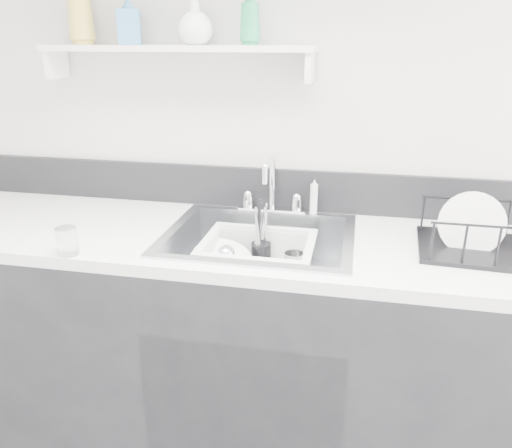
% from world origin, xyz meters
% --- Properties ---
extents(counter_run, '(3.20, 0.62, 0.92)m').
position_xyz_m(counter_run, '(0.00, 1.19, 0.46)').
color(counter_run, black).
rests_on(counter_run, ground).
extents(backsplash, '(3.20, 0.02, 0.16)m').
position_xyz_m(backsplash, '(0.00, 1.49, 1.00)').
color(backsplash, black).
rests_on(backsplash, counter_run).
extents(sink, '(0.64, 0.52, 0.20)m').
position_xyz_m(sink, '(0.00, 1.19, 0.83)').
color(sink, silver).
rests_on(sink, counter_run).
extents(faucet, '(0.26, 0.18, 0.23)m').
position_xyz_m(faucet, '(0.00, 1.44, 0.98)').
color(faucet, silver).
rests_on(faucet, counter_run).
extents(side_sprayer, '(0.03, 0.03, 0.14)m').
position_xyz_m(side_sprayer, '(0.16, 1.44, 0.99)').
color(side_sprayer, white).
rests_on(side_sprayer, counter_run).
extents(wall_shelf, '(1.00, 0.16, 0.12)m').
position_xyz_m(wall_shelf, '(-0.35, 1.42, 1.51)').
color(wall_shelf, silver).
rests_on(wall_shelf, room_shell).
extents(wash_tub, '(0.47, 0.43, 0.15)m').
position_xyz_m(wash_tub, '(-0.00, 1.18, 0.83)').
color(wash_tub, white).
rests_on(wash_tub, sink).
extents(plate_stack, '(0.27, 0.26, 0.10)m').
position_xyz_m(plate_stack, '(-0.12, 1.16, 0.80)').
color(plate_stack, white).
rests_on(plate_stack, wash_tub).
extents(utensil_cup, '(0.07, 0.07, 0.24)m').
position_xyz_m(utensil_cup, '(-0.01, 1.27, 0.82)').
color(utensil_cup, black).
rests_on(utensil_cup, wash_tub).
extents(ladle, '(0.26, 0.28, 0.08)m').
position_xyz_m(ladle, '(-0.08, 1.16, 0.81)').
color(ladle, silver).
rests_on(ladle, wash_tub).
extents(tumbler_in_tub, '(0.07, 0.07, 0.09)m').
position_xyz_m(tumbler_in_tub, '(0.12, 1.20, 0.81)').
color(tumbler_in_tub, white).
rests_on(tumbler_in_tub, wash_tub).
extents(tumbler_counter, '(0.08, 0.08, 0.09)m').
position_xyz_m(tumbler_counter, '(-0.55, 0.91, 0.96)').
color(tumbler_counter, white).
rests_on(tumbler_counter, counter_run).
extents(dish_rack, '(0.42, 0.33, 0.14)m').
position_xyz_m(dish_rack, '(0.72, 1.20, 0.99)').
color(dish_rack, black).
rests_on(dish_rack, counter_run).
extents(bowl_small, '(0.12, 0.12, 0.04)m').
position_xyz_m(bowl_small, '(0.10, 1.10, 0.79)').
color(bowl_small, white).
rests_on(bowl_small, wash_tub).
extents(soap_bottle_a, '(0.12, 0.12, 0.24)m').
position_xyz_m(soap_bottle_a, '(-0.71, 1.42, 1.65)').
color(soap_bottle_a, gold).
rests_on(soap_bottle_a, wall_shelf).
extents(soap_bottle_b, '(0.10, 0.10, 0.17)m').
position_xyz_m(soap_bottle_b, '(-0.51, 1.40, 1.62)').
color(soap_bottle_b, teal).
rests_on(soap_bottle_b, wall_shelf).
extents(soap_bottle_c, '(0.14, 0.14, 0.15)m').
position_xyz_m(soap_bottle_c, '(-0.27, 1.41, 1.61)').
color(soap_bottle_c, white).
rests_on(soap_bottle_c, wall_shelf).
extents(soap_bottle_d, '(0.08, 0.08, 0.18)m').
position_xyz_m(soap_bottle_d, '(-0.08, 1.41, 1.62)').
color(soap_bottle_d, '#218C56').
rests_on(soap_bottle_d, wall_shelf).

